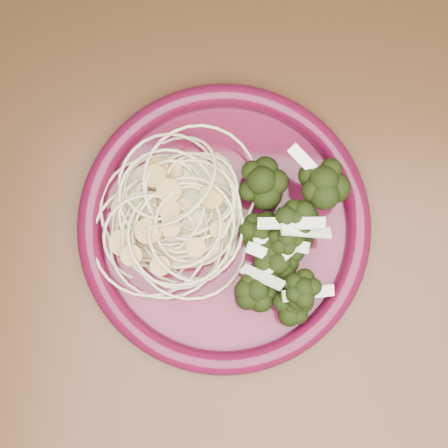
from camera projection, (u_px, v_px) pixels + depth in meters
name	position (u px, v px, depth m)	size (l,w,h in m)	color
dining_table	(131.00, 262.00, 0.68)	(1.20, 0.80, 0.75)	#472814
dinner_plate	(224.00, 226.00, 0.57)	(0.32, 0.32, 0.02)	#530F28
spaghetti_pile	(176.00, 210.00, 0.57)	(0.12, 0.11, 0.03)	beige
scallop_cluster	(173.00, 204.00, 0.53)	(0.12, 0.12, 0.04)	tan
broccoli_pile	(284.00, 240.00, 0.55)	(0.09, 0.14, 0.05)	black
onion_garnish	(287.00, 235.00, 0.52)	(0.06, 0.09, 0.05)	white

